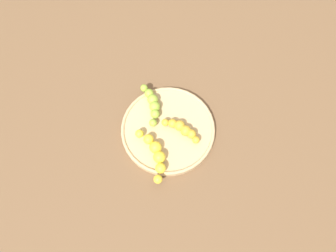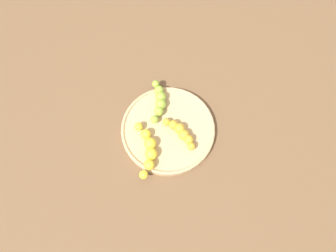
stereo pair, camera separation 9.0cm
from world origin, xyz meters
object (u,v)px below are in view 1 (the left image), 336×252
(fruit_bowl, at_px, (168,129))
(banana_yellow, at_px, (155,153))
(banana_green, at_px, (152,103))
(banana_spotted, at_px, (182,128))

(fruit_bowl, xyz_separation_m, banana_yellow, (-0.01, -0.09, 0.02))
(banana_green, relative_size, banana_spotted, 1.02)
(banana_yellow, xyz_separation_m, banana_spotted, (0.06, 0.09, -0.00))
(banana_green, bearing_deg, fruit_bowl, -73.23)
(banana_yellow, distance_m, banana_spotted, 0.11)
(banana_spotted, bearing_deg, banana_green, 79.08)
(fruit_bowl, xyz_separation_m, banana_green, (-0.06, 0.06, 0.02))
(banana_spotted, bearing_deg, banana_yellow, 165.91)
(fruit_bowl, height_order, banana_green, banana_green)
(banana_yellow, height_order, banana_spotted, banana_yellow)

